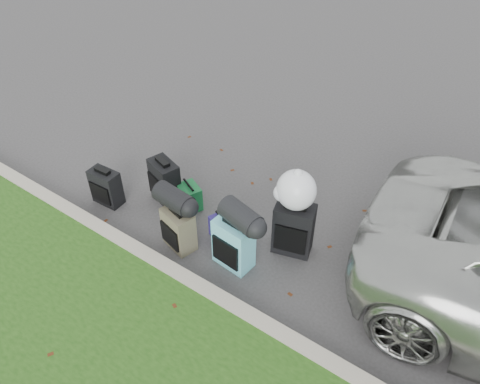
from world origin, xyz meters
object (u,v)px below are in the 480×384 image
Objects in this scene: tote_green at (190,197)px; tote_navy at (222,228)px; suitcase_teal at (234,244)px; suitcase_large_black_right at (293,229)px; suitcase_large_black_left at (165,182)px; suitcase_olive at (179,229)px; suitcase_small_black at (106,187)px.

tote_navy is at bearing 7.69° from tote_green.
suitcase_large_black_right reaches higher than suitcase_teal.
tote_navy is at bearing 9.16° from suitcase_large_black_left.
suitcase_olive is 0.79× the size of suitcase_large_black_right.
suitcase_olive reaches higher than tote_navy.
suitcase_teal is (0.72, 0.15, 0.05)m from suitcase_olive.
suitcase_teal is at bearing 25.85° from suitcase_olive.
suitcase_teal reaches higher than suitcase_small_black.
suitcase_large_black_right is at bearing 29.03° from tote_green.
suitcase_olive is 1.58× the size of tote_green.
suitcase_small_black is at bearing -172.65° from suitcase_teal.
tote_green is 1.14× the size of tote_navy.
suitcase_small_black is 1.37m from suitcase_olive.
tote_green is (1.01, 0.56, -0.08)m from suitcase_small_black.
suitcase_olive is at bearing -163.72° from suitcase_large_black_right.
suitcase_small_black is 2.65m from suitcase_large_black_right.
suitcase_large_black_right is 2.28× the size of tote_navy.
suitcase_small_black is 0.79× the size of suitcase_teal.
tote_green is 0.74m from tote_navy.
suitcase_small_black is at bearing -146.52° from tote_navy.
suitcase_large_black_right reaches higher than tote_green.
suitcase_large_black_left is 1.13× the size of suitcase_olive.
suitcase_large_black_left reaches higher than tote_green.
tote_green reaches higher than tote_navy.
suitcase_olive is at bearing -5.89° from suitcase_small_black.
suitcase_small_black is 1.67× the size of tote_navy.
suitcase_large_black_left is at bearing 169.33° from suitcase_large_black_right.
tote_green is at bearing 26.13° from suitcase_small_black.
suitcase_large_black_right is (2.56, 0.68, 0.10)m from suitcase_small_black.
suitcase_small_black is 0.82× the size of suitcase_large_black_left.
suitcase_small_black is 0.81m from suitcase_large_black_left.
suitcase_small_black is 1.46× the size of tote_green.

